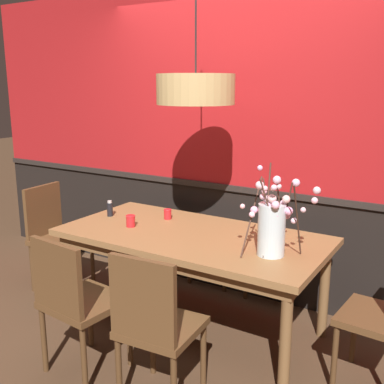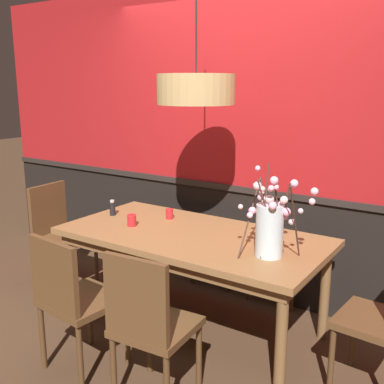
% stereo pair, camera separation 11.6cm
% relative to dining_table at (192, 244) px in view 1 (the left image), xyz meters
% --- Properties ---
extents(ground_plane, '(24.00, 24.00, 0.00)m').
position_rel_dining_table_xyz_m(ground_plane, '(0.00, 0.00, -0.67)').
color(ground_plane, '#4C3321').
extents(back_wall, '(5.80, 0.14, 2.64)m').
position_rel_dining_table_xyz_m(back_wall, '(0.00, 0.79, 0.65)').
color(back_wall, black).
rests_on(back_wall, ground).
extents(dining_table, '(1.94, 0.97, 0.75)m').
position_rel_dining_table_xyz_m(dining_table, '(0.00, 0.00, 0.00)').
color(dining_table, olive).
rests_on(dining_table, ground).
extents(chair_head_west_end, '(0.45, 0.45, 0.93)m').
position_rel_dining_table_xyz_m(chair_head_west_end, '(-1.44, -0.02, -0.15)').
color(chair_head_west_end, brown).
rests_on(chair_head_west_end, ground).
extents(chair_far_side_right, '(0.46, 0.40, 0.93)m').
position_rel_dining_table_xyz_m(chair_far_side_right, '(0.33, 0.89, -0.14)').
color(chair_far_side_right, brown).
rests_on(chair_far_side_right, ground).
extents(chair_near_side_right, '(0.45, 0.45, 0.94)m').
position_rel_dining_table_xyz_m(chair_near_side_right, '(0.29, -0.87, -0.14)').
color(chair_near_side_right, brown).
rests_on(chair_near_side_right, ground).
extents(chair_near_side_left, '(0.49, 0.48, 0.92)m').
position_rel_dining_table_xyz_m(chair_near_side_left, '(-0.30, -0.88, -0.14)').
color(chair_near_side_left, brown).
rests_on(chair_near_side_left, ground).
extents(chair_far_side_left, '(0.44, 0.42, 0.96)m').
position_rel_dining_table_xyz_m(chair_far_side_left, '(-0.27, 0.92, -0.14)').
color(chair_far_side_left, brown).
rests_on(chair_far_side_left, ground).
extents(vase_with_blossoms, '(0.49, 0.28, 0.60)m').
position_rel_dining_table_xyz_m(vase_with_blossoms, '(0.66, -0.11, 0.27)').
color(vase_with_blossoms, silver).
rests_on(vase_with_blossoms, dining_table).
extents(candle_holder_nearer_center, '(0.07, 0.07, 0.09)m').
position_rel_dining_table_xyz_m(candle_holder_nearer_center, '(-0.49, -0.11, 0.13)').
color(candle_holder_nearer_center, red).
rests_on(candle_holder_nearer_center, dining_table).
extents(candle_holder_nearer_edge, '(0.07, 0.07, 0.08)m').
position_rel_dining_table_xyz_m(candle_holder_nearer_edge, '(-0.36, 0.21, 0.12)').
color(candle_holder_nearer_edge, red).
rests_on(candle_holder_nearer_edge, dining_table).
extents(condiment_bottle, '(0.05, 0.05, 0.13)m').
position_rel_dining_table_xyz_m(condiment_bottle, '(-0.81, 0.03, 0.14)').
color(condiment_bottle, black).
rests_on(condiment_bottle, dining_table).
extents(pendant_lamp, '(0.55, 0.55, 0.97)m').
position_rel_dining_table_xyz_m(pendant_lamp, '(-0.02, 0.08, 1.11)').
color(pendant_lamp, tan).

